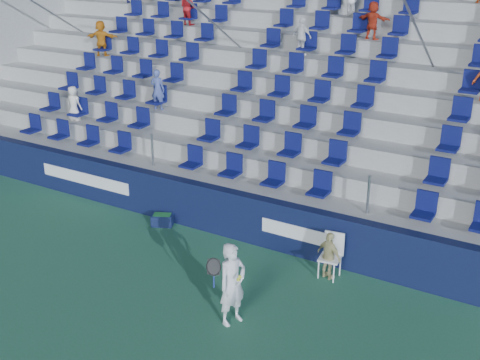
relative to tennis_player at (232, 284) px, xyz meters
The scene contains 7 objects.
ground 1.87m from the tennis_player, behind, with size 70.00×70.00×0.00m, color #2B6648.
sponsor_wall 3.53m from the tennis_player, 118.36° to the left, with size 24.00×0.32×1.20m.
grandstand 8.46m from the tennis_player, 101.58° to the left, with size 24.00×8.17×6.63m.
tennis_player is the anchor object (origin of this frame).
line_judge_chair 2.78m from the tennis_player, 70.30° to the left, with size 0.49×0.50×1.00m.
line_judge 2.64m from the tennis_player, 69.17° to the left, with size 0.63×0.26×1.08m, color #C3B87D.
ball_bin 4.69m from the tennis_player, 144.43° to the left, with size 0.64×0.55×0.30m.
Camera 1 is at (6.80, -8.25, 6.78)m, focal length 45.00 mm.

